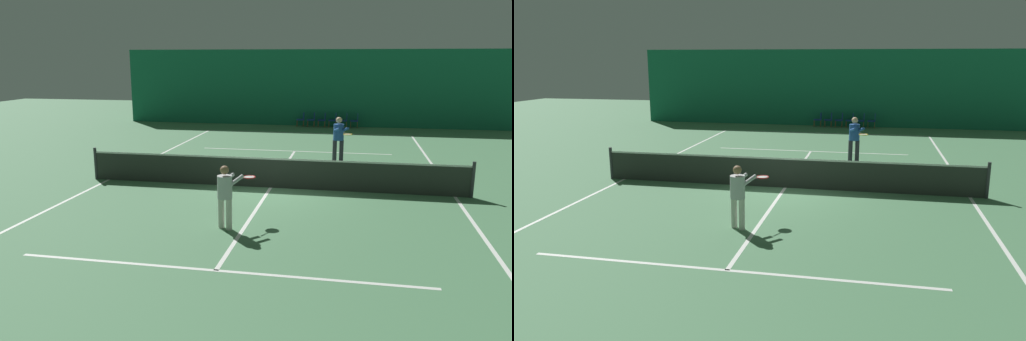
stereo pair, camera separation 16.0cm
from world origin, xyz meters
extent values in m
plane|color=#4C7F56|center=(0.00, 0.00, 0.00)|extent=(60.00, 60.00, 0.00)
cube|color=#196B4C|center=(0.00, 15.01, 2.24)|extent=(23.00, 0.12, 4.49)
cube|color=white|center=(0.00, 11.90, 0.00)|extent=(11.00, 0.10, 0.00)
cube|color=white|center=(0.00, 6.40, 0.00)|extent=(8.25, 0.10, 0.00)
cube|color=white|center=(0.00, -6.40, 0.00)|extent=(8.25, 0.10, 0.00)
cube|color=white|center=(-5.50, 0.00, 0.00)|extent=(0.10, 23.80, 0.00)
cube|color=white|center=(5.50, 0.00, 0.00)|extent=(0.10, 23.80, 0.00)
cube|color=white|center=(0.00, 0.00, 0.00)|extent=(0.10, 12.80, 0.00)
cube|color=#2D332D|center=(0.00, 0.00, 0.47)|extent=(11.90, 0.02, 0.95)
cube|color=white|center=(0.00, 0.00, 0.92)|extent=(11.90, 0.02, 0.05)
cylinder|color=#333338|center=(-5.95, 0.00, 0.53)|extent=(0.10, 0.10, 1.07)
cylinder|color=#333338|center=(5.95, 0.00, 0.53)|extent=(0.10, 0.10, 1.07)
cylinder|color=beige|center=(-0.54, -3.97, 0.38)|extent=(0.19, 0.19, 0.75)
cylinder|color=beige|center=(-0.32, -4.07, 0.38)|extent=(0.19, 0.19, 0.75)
cylinder|color=#B7B7BC|center=(-0.43, -4.02, 1.03)|extent=(0.47, 0.47, 0.55)
sphere|color=#936B4C|center=(-0.43, -4.02, 1.44)|extent=(0.21, 0.21, 0.21)
cylinder|color=#B7B7BC|center=(-0.45, -3.74, 1.15)|extent=(0.30, 0.51, 0.22)
cylinder|color=#B7B7BC|center=(-0.20, -3.86, 1.15)|extent=(0.30, 0.51, 0.22)
cylinder|color=black|center=(-0.15, -3.44, 1.09)|extent=(0.16, 0.29, 0.03)
torus|color=red|center=(-0.03, -3.16, 1.09)|extent=(0.44, 0.44, 0.03)
cylinder|color=silver|center=(-0.03, -3.16, 1.09)|extent=(0.37, 0.37, 0.00)
cylinder|color=#2D2D38|center=(2.05, 4.50, 0.43)|extent=(0.21, 0.21, 0.86)
cylinder|color=#2D2D38|center=(1.80, 4.40, 0.43)|extent=(0.21, 0.21, 0.86)
cylinder|color=#234C99|center=(1.92, 4.45, 1.18)|extent=(0.52, 0.52, 0.62)
sphere|color=#DBAD89|center=(1.92, 4.45, 1.64)|extent=(0.24, 0.24, 0.24)
cylinder|color=#234C99|center=(2.18, 4.24, 1.32)|extent=(0.31, 0.59, 0.25)
cylinder|color=#234C99|center=(1.88, 4.13, 1.32)|extent=(0.31, 0.59, 0.25)
cylinder|color=black|center=(2.18, 3.78, 1.24)|extent=(0.14, 0.30, 0.03)
torus|color=gold|center=(2.29, 3.49, 1.24)|extent=(0.43, 0.43, 0.03)
cylinder|color=silver|center=(2.29, 3.49, 1.24)|extent=(0.36, 0.36, 0.00)
cylinder|color=brown|center=(-0.82, 14.65, 0.20)|extent=(0.03, 0.03, 0.39)
cylinder|color=brown|center=(-0.82, 14.27, 0.20)|extent=(0.03, 0.03, 0.39)
cylinder|color=brown|center=(-0.44, 14.65, 0.20)|extent=(0.03, 0.03, 0.39)
cylinder|color=brown|center=(-0.44, 14.27, 0.20)|extent=(0.03, 0.03, 0.39)
cube|color=navy|center=(-0.63, 14.46, 0.41)|extent=(0.44, 0.44, 0.05)
cube|color=navy|center=(-0.43, 14.46, 0.64)|extent=(0.04, 0.44, 0.40)
cylinder|color=brown|center=(-0.19, 14.65, 0.20)|extent=(0.03, 0.03, 0.39)
cylinder|color=brown|center=(-0.19, 14.27, 0.20)|extent=(0.03, 0.03, 0.39)
cylinder|color=brown|center=(0.19, 14.65, 0.20)|extent=(0.03, 0.03, 0.39)
cylinder|color=brown|center=(0.19, 14.27, 0.20)|extent=(0.03, 0.03, 0.39)
cube|color=navy|center=(0.00, 14.46, 0.41)|extent=(0.44, 0.44, 0.05)
cube|color=navy|center=(0.20, 14.46, 0.64)|extent=(0.04, 0.44, 0.40)
cylinder|color=brown|center=(0.44, 14.65, 0.20)|extent=(0.03, 0.03, 0.39)
cylinder|color=brown|center=(0.44, 14.27, 0.20)|extent=(0.03, 0.03, 0.39)
cylinder|color=brown|center=(0.82, 14.65, 0.20)|extent=(0.03, 0.03, 0.39)
cylinder|color=brown|center=(0.82, 14.27, 0.20)|extent=(0.03, 0.03, 0.39)
cube|color=navy|center=(0.63, 14.46, 0.41)|extent=(0.44, 0.44, 0.05)
cube|color=navy|center=(0.83, 14.46, 0.64)|extent=(0.04, 0.44, 0.40)
cylinder|color=brown|center=(1.06, 14.65, 0.20)|extent=(0.03, 0.03, 0.39)
cylinder|color=brown|center=(1.06, 14.27, 0.20)|extent=(0.03, 0.03, 0.39)
cylinder|color=brown|center=(1.44, 14.65, 0.20)|extent=(0.03, 0.03, 0.39)
cylinder|color=brown|center=(1.44, 14.27, 0.20)|extent=(0.03, 0.03, 0.39)
cube|color=navy|center=(1.25, 14.46, 0.41)|extent=(0.44, 0.44, 0.05)
cube|color=navy|center=(1.45, 14.46, 0.64)|extent=(0.04, 0.44, 0.40)
cylinder|color=brown|center=(1.69, 14.65, 0.20)|extent=(0.03, 0.03, 0.39)
cylinder|color=brown|center=(1.69, 14.27, 0.20)|extent=(0.03, 0.03, 0.39)
cylinder|color=brown|center=(2.07, 14.65, 0.20)|extent=(0.03, 0.03, 0.39)
cylinder|color=brown|center=(2.07, 14.27, 0.20)|extent=(0.03, 0.03, 0.39)
cube|color=navy|center=(1.88, 14.46, 0.41)|extent=(0.44, 0.44, 0.05)
cube|color=navy|center=(2.08, 14.46, 0.64)|extent=(0.04, 0.44, 0.40)
cylinder|color=brown|center=(2.32, 14.65, 0.20)|extent=(0.03, 0.03, 0.39)
cylinder|color=brown|center=(2.32, 14.27, 0.20)|extent=(0.03, 0.03, 0.39)
cylinder|color=brown|center=(2.70, 14.65, 0.20)|extent=(0.03, 0.03, 0.39)
cylinder|color=brown|center=(2.70, 14.27, 0.20)|extent=(0.03, 0.03, 0.39)
cube|color=navy|center=(2.51, 14.46, 0.41)|extent=(0.44, 0.44, 0.05)
cube|color=navy|center=(2.71, 14.46, 0.64)|extent=(0.04, 0.44, 0.40)
camera|label=1|loc=(2.48, -15.00, 3.99)|focal=35.00mm
camera|label=2|loc=(2.63, -14.97, 3.99)|focal=35.00mm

